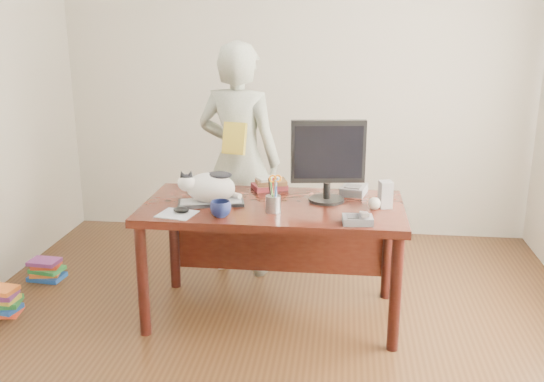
{
  "coord_description": "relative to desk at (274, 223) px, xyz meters",
  "views": [
    {
      "loc": [
        0.42,
        -2.93,
        1.87
      ],
      "look_at": [
        0.0,
        0.55,
        0.85
      ],
      "focal_mm": 40.0,
      "sensor_mm": 36.0,
      "label": 1
    }
  ],
  "objects": [
    {
      "name": "room",
      "position": [
        0.0,
        -0.68,
        0.75
      ],
      "size": [
        4.5,
        4.5,
        4.5
      ],
      "color": "black",
      "rests_on": "ground"
    },
    {
      "name": "book_pile_b",
      "position": [
        -1.72,
        0.27,
        -0.53
      ],
      "size": [
        0.26,
        0.2,
        0.15
      ],
      "color": "#194598",
      "rests_on": "ground"
    },
    {
      "name": "desk",
      "position": [
        0.0,
        0.0,
        0.0
      ],
      "size": [
        1.6,
        0.8,
        0.75
      ],
      "color": "black",
      "rests_on": "ground"
    },
    {
      "name": "coffee_mug",
      "position": [
        -0.27,
        -0.35,
        0.2
      ],
      "size": [
        0.17,
        0.17,
        0.09
      ],
      "primitive_type": "imported",
      "rotation": [
        0.0,
        0.0,
        0.93
      ],
      "color": "#0D1335",
      "rests_on": "desk"
    },
    {
      "name": "person",
      "position": [
        -0.33,
        0.62,
        0.25
      ],
      "size": [
        0.7,
        0.54,
        1.71
      ],
      "primitive_type": "imported",
      "rotation": [
        0.0,
        0.0,
        2.91
      ],
      "color": "beige",
      "rests_on": "ground"
    },
    {
      "name": "calculator",
      "position": [
        0.5,
        0.21,
        0.18
      ],
      "size": [
        0.19,
        0.23,
        0.06
      ],
      "rotation": [
        0.0,
        0.0,
        -0.22
      ],
      "color": "slate",
      "rests_on": "desk"
    },
    {
      "name": "mousepad",
      "position": [
        -0.53,
        -0.34,
        0.15
      ],
      "size": [
        0.24,
        0.22,
        0.0
      ],
      "rotation": [
        0.0,
        0.0,
        -0.2
      ],
      "color": "silver",
      "rests_on": "desk"
    },
    {
      "name": "keyboard",
      "position": [
        -0.38,
        -0.13,
        0.16
      ],
      "size": [
        0.43,
        0.24,
        0.02
      ],
      "rotation": [
        0.0,
        0.0,
        0.23
      ],
      "color": "black",
      "rests_on": "desk"
    },
    {
      "name": "speaker",
      "position": [
        0.68,
        -0.06,
        0.23
      ],
      "size": [
        0.09,
        0.1,
        0.16
      ],
      "rotation": [
        0.0,
        0.0,
        0.24
      ],
      "color": "gray",
      "rests_on": "desk"
    },
    {
      "name": "cat",
      "position": [
        -0.39,
        -0.13,
        0.27
      ],
      "size": [
        0.39,
        0.26,
        0.22
      ],
      "rotation": [
        0.0,
        0.0,
        0.23
      ],
      "color": "white",
      "rests_on": "keyboard"
    },
    {
      "name": "baseball",
      "position": [
        0.61,
        -0.11,
        0.19
      ],
      "size": [
        0.08,
        0.08,
        0.08
      ],
      "rotation": [
        0.0,
        0.0,
        0.12
      ],
      "color": "white",
      "rests_on": "desk"
    },
    {
      "name": "monitor",
      "position": [
        0.33,
        0.01,
        0.44
      ],
      "size": [
        0.46,
        0.25,
        0.51
      ],
      "rotation": [
        0.0,
        0.0,
        0.14
      ],
      "color": "black",
      "rests_on": "desk"
    },
    {
      "name": "mouse",
      "position": [
        -0.51,
        -0.32,
        0.17
      ],
      "size": [
        0.1,
        0.08,
        0.04
      ],
      "rotation": [
        0.0,
        0.0,
        -0.2
      ],
      "color": "black",
      "rests_on": "mousepad"
    },
    {
      "name": "phone",
      "position": [
        0.52,
        -0.38,
        0.17
      ],
      "size": [
        0.17,
        0.15,
        0.08
      ],
      "rotation": [
        0.0,
        0.0,
        0.07
      ],
      "color": "slate",
      "rests_on": "desk"
    },
    {
      "name": "pen_cup",
      "position": [
        0.02,
        -0.23,
        0.21
      ],
      "size": [
        0.11,
        0.11,
        0.23
      ],
      "rotation": [
        0.0,
        0.0,
        0.27
      ],
      "color": "gray",
      "rests_on": "desk"
    },
    {
      "name": "book_pile_a",
      "position": [
        -1.75,
        -0.28,
        -0.51
      ],
      "size": [
        0.27,
        0.22,
        0.18
      ],
      "color": "red",
      "rests_on": "ground"
    },
    {
      "name": "held_book",
      "position": [
        -0.33,
        0.45,
        0.45
      ],
      "size": [
        0.18,
        0.13,
        0.22
      ],
      "rotation": [
        0.0,
        0.0,
        -0.23
      ],
      "color": "gold",
      "rests_on": "person"
    },
    {
      "name": "book_stack",
      "position": [
        -0.06,
        0.26,
        0.18
      ],
      "size": [
        0.26,
        0.23,
        0.08
      ],
      "rotation": [
        0.0,
        0.0,
        0.39
      ],
      "color": "#491318",
      "rests_on": "desk"
    }
  ]
}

